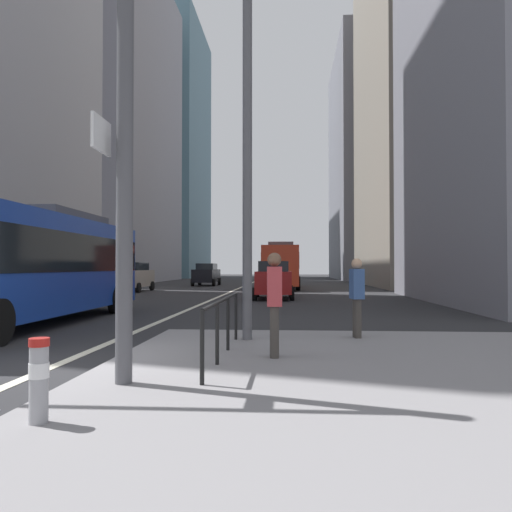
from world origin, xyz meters
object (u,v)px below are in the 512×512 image
Objects in this scene: car_receding_far at (274,280)px; city_bus_blue_oncoming at (31,261)px; bollard_left at (39,376)px; pedestrian_walking at (357,294)px; city_bus_red_receding at (282,264)px; car_receding_near at (278,272)px; street_lamp_post at (247,94)px; car_oncoming_far at (207,274)px; car_oncoming_mid at (132,277)px; pedestrian_waiting at (274,299)px.

city_bus_blue_oncoming is at bearing -117.85° from car_receding_far.
bollard_left is at bearing -94.18° from car_receding_far.
city_bus_blue_oncoming is 6.90× the size of pedestrian_walking.
car_receding_near is (-0.84, 20.74, -0.85)m from city_bus_red_receding.
pedestrian_walking is at bearing -86.57° from car_receding_near.
bollard_left is at bearing -105.03° from street_lamp_post.
car_oncoming_far is 34.41m from street_lamp_post.
street_lamp_post reaches higher than car_oncoming_mid.
pedestrian_walking is at bearing -81.49° from car_receding_far.
pedestrian_waiting is at bearing -37.55° from city_bus_blue_oncoming.
street_lamp_post is 7.56m from bollard_left.
pedestrian_waiting is (7.09, -5.45, -0.71)m from city_bus_blue_oncoming.
car_oncoming_far is 2.58× the size of pedestrian_waiting.
pedestrian_waiting is at bearing -89.29° from city_bus_red_receding.
street_lamp_post reaches higher than pedestrian_waiting.
car_oncoming_mid is at bearing -151.95° from city_bus_red_receding.
bollard_left is (4.92, -9.16, -1.23)m from city_bus_blue_oncoming.
car_receding_far is 15.45m from pedestrian_walking.
city_bus_red_receding reaches higher than bollard_left.
car_receding_near is (9.09, 26.03, -0.00)m from car_oncoming_mid.
city_bus_blue_oncoming is 2.66× the size of car_receding_near.
car_oncoming_mid is 25.34m from pedestrian_walking.
car_oncoming_mid is 5.43× the size of bollard_left.
street_lamp_post is 4.73× the size of pedestrian_walking.
car_oncoming_mid is 2.55× the size of pedestrian_waiting.
city_bus_red_receding reaches higher than car_receding_far.
car_oncoming_far is at bearing 73.34° from car_oncoming_mid.
car_oncoming_far reaches higher than pedestrian_walking.
pedestrian_walking is at bearing -85.74° from city_bus_red_receding.
bollard_left is (-1.79, -33.78, -1.23)m from city_bus_red_receding.
city_bus_red_receding reaches higher than car_oncoming_mid.
city_bus_red_receding is 1.35× the size of street_lamp_post.
car_receding_near reaches higher than pedestrian_waiting.
city_bus_red_receding is 2.46× the size of car_receding_near.
city_bus_red_receding is at bearing 86.96° from bollard_left.
car_receding_near is 33.08m from car_receding_far.
pedestrian_walking is (2.31, 0.43, -4.19)m from street_lamp_post.
car_oncoming_mid is at bearing 113.04° from street_lamp_post.
car_receding_far is at bearing 98.51° from pedestrian_walking.
car_receding_near is (5.88, 45.36, -0.85)m from city_bus_blue_oncoming.
car_oncoming_mid is 27.57m from car_receding_near.
car_oncoming_mid is at bearing 112.58° from pedestrian_waiting.
street_lamp_post reaches higher than bollard_left.
bollard_left is 4.33m from pedestrian_waiting.
pedestrian_waiting is at bearing 59.67° from bollard_left.
car_oncoming_mid reaches higher than pedestrian_waiting.
pedestrian_walking reaches higher than bollard_left.
pedestrian_waiting is at bearing -78.73° from car_oncoming_far.
car_oncoming_mid is at bearing -106.66° from car_oncoming_far.
city_bus_red_receding is at bearing 28.05° from car_oncoming_mid.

